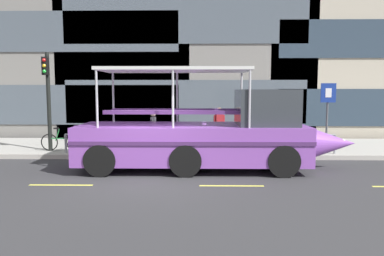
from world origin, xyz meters
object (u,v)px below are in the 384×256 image
pedestrian_mid_left (219,124)px  parking_sign (328,106)px  traffic_light_pole (48,92)px  duck_tour_boat (209,136)px  pedestrian_mid_right (153,127)px  leaned_bicycle (62,142)px  pedestrian_near_bow (282,128)px

pedestrian_mid_left → parking_sign: bearing=-9.4°
traffic_light_pole → parking_sign: (11.26, -0.06, -0.55)m
traffic_light_pole → duck_tour_boat: bearing=-21.7°
parking_sign → pedestrian_mid_left: bearing=170.6°
pedestrian_mid_left → pedestrian_mid_right: bearing=-171.1°
pedestrian_mid_right → leaned_bicycle: bearing=-177.1°
duck_tour_boat → pedestrian_near_bow: 4.33m
parking_sign → duck_tour_boat: (-4.79, -2.51, -0.92)m
parking_sign → duck_tour_boat: bearing=-152.4°
parking_sign → leaned_bicycle: bearing=179.5°
duck_tour_boat → leaned_bicycle: bearing=156.5°
traffic_light_pole → parking_sign: bearing=-0.3°
leaned_bicycle → duck_tour_boat: size_ratio=0.19×
traffic_light_pole → pedestrian_mid_right: bearing=3.0°
parking_sign → pedestrian_mid_left: (-4.28, 0.71, -0.81)m
pedestrian_mid_left → pedestrian_mid_right: (-2.74, -0.43, -0.07)m
parking_sign → traffic_light_pole: bearing=179.7°
leaned_bicycle → pedestrian_mid_right: (3.75, 0.19, 0.61)m
traffic_light_pole → pedestrian_mid_left: bearing=5.3°
traffic_light_pole → pedestrian_near_bow: bearing=2.7°
pedestrian_near_bow → pedestrian_mid_right: pedestrian_mid_right is taller
parking_sign → pedestrian_mid_right: parking_sign is taller
leaned_bicycle → pedestrian_mid_left: (6.48, 0.62, 0.68)m
traffic_light_pole → pedestrian_mid_left: size_ratio=2.27×
parking_sign → pedestrian_near_bow: 2.00m
duck_tour_boat → pedestrian_near_bow: bearing=44.2°
duck_tour_boat → pedestrian_mid_left: (0.51, 3.22, 0.11)m
traffic_light_pole → pedestrian_mid_left: traffic_light_pole is taller
traffic_light_pole → pedestrian_near_bow: size_ratio=2.57×
leaned_bicycle → pedestrian_near_bow: (9.07, 0.42, 0.56)m
leaned_bicycle → pedestrian_mid_left: bearing=5.4°
parking_sign → duck_tour_boat: size_ratio=0.29×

